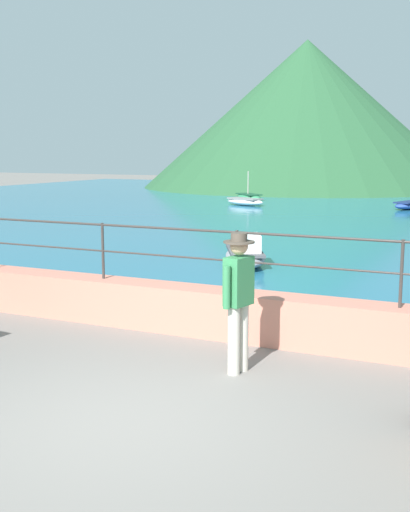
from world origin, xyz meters
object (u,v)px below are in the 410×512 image
Objects in this scene: boat_2 at (245,254)px; boat_4 at (249,197)px; person_walking at (239,296)px; boat_1 at (245,201)px; boat_0 at (410,205)px.

boat_2 is 20.36m from boat_4.
person_walking is 27.62m from boat_4.
person_walking is at bearing -69.10° from boat_1.
boat_0 is 1.00× the size of boat_2.
boat_0 is at bearing 84.42° from boat_2.
boat_2 is 1.07× the size of boat_4.
person_walking reaches higher than boat_4.
person_walking reaches higher than boat_0.
boat_0 is at bearing 92.08° from person_walking.
boat_2 is (6.10, -15.81, 0.07)m from boat_1.
person_walking is at bearing -69.57° from boat_2.
boat_0 is 9.04m from boat_4.
person_walking is 7.28m from boat_2.
person_walking is 23.85m from boat_0.
boat_2 reaches higher than boat_1.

